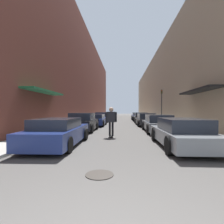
{
  "coord_description": "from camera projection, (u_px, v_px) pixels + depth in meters",
  "views": [
    {
      "loc": [
        0.22,
        -1.55,
        1.6
      ],
      "look_at": [
        -0.65,
        12.42,
        1.48
      ],
      "focal_mm": 28.0,
      "sensor_mm": 36.0,
      "label": 1
    }
  ],
  "objects": [
    {
      "name": "parked_car_right_4",
      "position": [
        138.0,
        116.0,
        28.96
      ],
      "size": [
        2.09,
        4.68,
        1.27
      ],
      "color": "navy",
      "rests_on": "ground"
    },
    {
      "name": "parked_car_right_3",
      "position": [
        141.0,
        118.0,
        23.53
      ],
      "size": [
        1.89,
        4.43,
        1.34
      ],
      "color": "black",
      "rests_on": "ground"
    },
    {
      "name": "parked_car_right_0",
      "position": [
        181.0,
        133.0,
        7.6
      ],
      "size": [
        1.99,
        4.76,
        1.26
      ],
      "color": "gray",
      "rests_on": "ground"
    },
    {
      "name": "parked_car_left_3",
      "position": [
        102.0,
        117.0,
        24.15
      ],
      "size": [
        1.88,
        4.46,
        1.36
      ],
      "color": "navy",
      "rests_on": "ground"
    },
    {
      "name": "building_row_left",
      "position": [
        79.0,
        77.0,
        31.13
      ],
      "size": [
        4.9,
        58.42,
        15.02
      ],
      "color": "brown",
      "rests_on": "ground"
    },
    {
      "name": "parked_car_left_5",
      "position": [
        108.0,
        115.0,
        35.28
      ],
      "size": [
        1.99,
        4.52,
        1.21
      ],
      "color": "#B7B7BC",
      "rests_on": "ground"
    },
    {
      "name": "ground",
      "position": [
        121.0,
        122.0,
        24.9
      ],
      "size": [
        128.52,
        128.52,
        0.0
      ],
      "primitive_type": "plane",
      "color": "#4C4947"
    },
    {
      "name": "parked_car_right_1",
      "position": [
        158.0,
        124.0,
        12.96
      ],
      "size": [
        2.01,
        4.54,
        1.29
      ],
      "color": "#515459",
      "rests_on": "ground"
    },
    {
      "name": "building_row_right",
      "position": [
        165.0,
        88.0,
        30.21
      ],
      "size": [
        4.9,
        58.42,
        11.08
      ],
      "color": "tan",
      "rests_on": "ground"
    },
    {
      "name": "manhole_cover",
      "position": [
        100.0,
        175.0,
        4.33
      ],
      "size": [
        0.7,
        0.7,
        0.02
      ],
      "color": "#332D28",
      "rests_on": "ground"
    },
    {
      "name": "parked_car_left_2",
      "position": [
        96.0,
        120.0,
        18.34
      ],
      "size": [
        2.07,
        4.44,
        1.22
      ],
      "color": "navy",
      "rests_on": "ground"
    },
    {
      "name": "parked_car_left_0",
      "position": [
        59.0,
        132.0,
        7.96
      ],
      "size": [
        2.0,
        4.75,
        1.24
      ],
      "color": "navy",
      "rests_on": "ground"
    },
    {
      "name": "curb_strip_left",
      "position": [
        95.0,
        119.0,
        31.02
      ],
      "size": [
        1.8,
        58.42,
        0.12
      ],
      "color": "#A3A099",
      "rests_on": "ground"
    },
    {
      "name": "curb_strip_right",
      "position": [
        148.0,
        119.0,
        30.44
      ],
      "size": [
        1.8,
        58.42,
        0.12
      ],
      "color": "#A3A099",
      "rests_on": "ground"
    },
    {
      "name": "skateboarder",
      "position": [
        111.0,
        119.0,
        10.48
      ],
      "size": [
        0.69,
        0.78,
        1.79
      ],
      "color": "black",
      "rests_on": "ground"
    },
    {
      "name": "traffic_light",
      "position": [
        162.0,
        103.0,
        20.01
      ],
      "size": [
        0.16,
        0.22,
        3.86
      ],
      "color": "#2D2D2D",
      "rests_on": "curb_strip_right"
    },
    {
      "name": "parked_car_left_4",
      "position": [
        105.0,
        116.0,
        29.94
      ],
      "size": [
        1.94,
        4.42,
        1.17
      ],
      "color": "#515459",
      "rests_on": "ground"
    },
    {
      "name": "parked_car_left_1",
      "position": [
        83.0,
        122.0,
        13.43
      ],
      "size": [
        1.96,
        3.97,
        1.42
      ],
      "color": "black",
      "rests_on": "ground"
    },
    {
      "name": "parked_car_right_2",
      "position": [
        146.0,
        120.0,
        18.4
      ],
      "size": [
        1.92,
        4.59,
        1.32
      ],
      "color": "#232326",
      "rests_on": "ground"
    }
  ]
}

